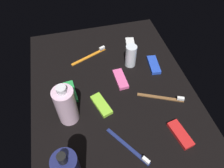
{
  "coord_description": "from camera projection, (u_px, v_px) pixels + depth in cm",
  "views": [
    {
      "loc": [
        50.44,
        -12.6,
        67.05
      ],
      "look_at": [
        0.0,
        0.0,
        3.0
      ],
      "focal_mm": 33.59,
      "sensor_mm": 36.0,
      "label": 1
    }
  ],
  "objects": [
    {
      "name": "snack_bar_green",
      "position": [
        71.0,
        92.0,
        0.83
      ],
      "size": [
        10.74,
        4.99,
        1.5
      ],
      "primitive_type": "cube",
      "rotation": [
        0.0,
        0.0,
        0.1
      ],
      "color": "green",
      "rests_on": "ground_plane"
    },
    {
      "name": "bodywash_bottle",
      "position": [
        66.0,
        105.0,
        0.7
      ],
      "size": [
        7.05,
        7.05,
        17.68
      ],
      "color": "silver",
      "rests_on": "ground_plane"
    },
    {
      "name": "toothbrush_brown",
      "position": [
        163.0,
        97.0,
        0.81
      ],
      "size": [
        8.52,
        16.89,
        2.1
      ],
      "color": "brown",
      "rests_on": "ground_plane"
    },
    {
      "name": "toothbrush_orange",
      "position": [
        91.0,
        55.0,
        0.96
      ],
      "size": [
        8.04,
        17.07,
        2.1
      ],
      "color": "orange",
      "rests_on": "ground_plane"
    },
    {
      "name": "snack_bar_red",
      "position": [
        180.0,
        134.0,
        0.71
      ],
      "size": [
        10.97,
        5.9,
        1.5
      ],
      "primitive_type": "cube",
      "rotation": [
        0.0,
        0.0,
        0.19
      ],
      "color": "red",
      "rests_on": "ground_plane"
    },
    {
      "name": "snack_bar_pink",
      "position": [
        121.0,
        79.0,
        0.87
      ],
      "size": [
        10.55,
        4.4,
        1.5
      ],
      "primitive_type": "cube",
      "rotation": [
        0.0,
        0.0,
        0.04
      ],
      "color": "#E55999",
      "rests_on": "ground_plane"
    },
    {
      "name": "snack_bar_lime",
      "position": [
        101.0,
        105.0,
        0.79
      ],
      "size": [
        11.13,
        7.01,
        1.5
      ],
      "primitive_type": "cube",
      "rotation": [
        0.0,
        0.0,
        0.31
      ],
      "color": "#8CD133",
      "rests_on": "ground_plane"
    },
    {
      "name": "snack_bar_blue",
      "position": [
        154.0,
        65.0,
        0.92
      ],
      "size": [
        10.81,
        5.25,
        1.5
      ],
      "primitive_type": "cube",
      "rotation": [
        0.0,
        0.0,
        -0.12
      ],
      "color": "blue",
      "rests_on": "ground_plane"
    },
    {
      "name": "ground_plane",
      "position": [
        112.0,
        90.0,
        0.85
      ],
      "size": [
        84.0,
        64.0,
        1.2
      ],
      "primitive_type": "cube",
      "color": "black"
    },
    {
      "name": "deodorant_stick",
      "position": [
        131.0,
        56.0,
        0.9
      ],
      "size": [
        4.67,
        4.67,
        10.23
      ],
      "primitive_type": "cylinder",
      "color": "silver",
      "rests_on": "ground_plane"
    },
    {
      "name": "toothbrush_navy",
      "position": [
        130.0,
        148.0,
        0.69
      ],
      "size": [
        15.67,
        10.94,
        2.1
      ],
      "color": "navy",
      "rests_on": "ground_plane"
    },
    {
      "name": "snack_bar_white",
      "position": [
        130.0,
        46.0,
        1.0
      ],
      "size": [
        10.95,
        5.82,
        1.5
      ],
      "primitive_type": "cube",
      "rotation": [
        0.0,
        0.0,
        -0.18
      ],
      "color": "white",
      "rests_on": "ground_plane"
    }
  ]
}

